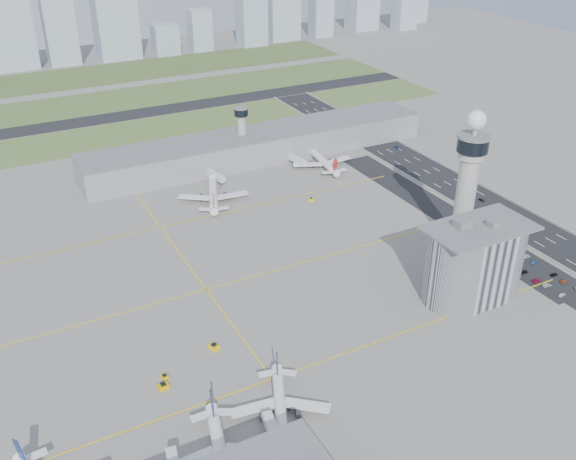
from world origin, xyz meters
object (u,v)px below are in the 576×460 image
airplane_far_a (213,189)px  car_lot_1 (547,285)px  car_hw_1 (481,200)px  admin_building (474,262)px  control_tower (468,178)px  car_lot_3 (523,272)px  jet_bridge_near_2 (280,452)px  tug_3 (214,346)px  car_lot_4 (505,262)px  jet_bridge_far_0 (210,174)px  jet_bridge_far_1 (290,158)px  secondary_tower (242,129)px  airplane_far_b (322,156)px  car_lot_8 (554,275)px  car_lot_9 (534,262)px  car_hw_4 (330,124)px  tug_4 (229,196)px  car_lot_5 (494,254)px  car_lot_0 (562,295)px  tug_1 (164,377)px  car_lot_10 (526,256)px  tug_2 (163,386)px  airplane_near_c (280,403)px  car_lot_2 (537,280)px  tug_5 (311,199)px  car_lot_11 (510,248)px  car_lot_7 (564,281)px  car_hw_2 (398,147)px  airplane_near_b (221,453)px

airplane_far_a → car_lot_1: airplane_far_a is taller
car_hw_1 → admin_building: bearing=-135.6°
control_tower → car_lot_3: 45.94m
jet_bridge_near_2 → tug_3: size_ratio=3.81×
car_lot_4 → jet_bridge_far_0: bearing=33.2°
jet_bridge_far_1 → secondary_tower: bearing=-139.3°
control_tower → secondary_tower: (-42.00, 142.00, -16.24)m
airplane_far_b → jet_bridge_near_2: (-119.58, -180.48, -3.11)m
car_lot_8 → jet_bridge_far_0: bearing=30.1°
car_lot_4 → jet_bridge_near_2: bearing=114.4°
car_lot_9 → car_hw_4: bearing=-12.6°
tug_4 → car_lot_5: 134.99m
admin_building → car_lot_0: 39.47m
tug_1 → car_lot_10: tug_1 is taller
control_tower → car_lot_8: bearing=-59.9°
tug_2 → airplane_near_c: bearing=41.2°
airplane_far_b → airplane_near_c: bearing=153.7°
control_tower → tug_3: 128.60m
tug_3 → car_lot_1: tug_3 is taller
car_lot_2 → airplane_near_c: bearing=95.9°
tug_5 → jet_bridge_near_2: bearing=175.3°
airplane_far_b → car_lot_11: (26.23, -122.65, -5.41)m
car_lot_10 → car_hw_4: car_hw_4 is taller
tug_1 → tug_2: (-1.81, -4.30, 0.21)m
admin_building → car_lot_7: size_ratio=10.69×
car_lot_3 → car_lot_8: bearing=-127.9°
car_lot_0 → car_hw_2: size_ratio=0.83×
secondary_tower → tug_5: size_ratio=10.83×
tug_2 → car_lot_9: (166.30, 0.39, -0.49)m
control_tower → airplane_far_b: control_tower is taller
car_hw_1 → car_lot_11: bearing=-117.9°
admin_building → car_lot_4: bearing=19.9°
car_lot_9 → car_lot_11: bearing=-7.9°
jet_bridge_far_0 → car_lot_9: size_ratio=4.08×
airplane_far_a → car_lot_1: size_ratio=10.82×
airplane_far_a → tug_3: (-45.05, -112.73, -4.95)m
airplane_near_b → car_lot_9: size_ratio=11.83×
car_lot_1 → car_lot_8: car_lot_1 is taller
car_lot_4 → car_hw_2: 138.85m
secondary_tower → car_lot_8: (62.84, -177.94, -18.21)m
airplane_near_b → car_hw_1: size_ratio=11.98×
airplane_near_b → car_lot_3: size_ratio=8.97×
car_lot_10 → car_hw_2: 136.16m
control_tower → car_lot_5: bearing=-47.1°
jet_bridge_far_1 → car_lot_3: size_ratio=3.10×
tug_2 → car_lot_4: size_ratio=0.96×
tug_1 → car_lot_5: bearing=176.5°
car_lot_10 → car_lot_11: 8.42m
car_hw_4 → car_hw_1: bearing=-79.3°
admin_building → tug_1: 124.72m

